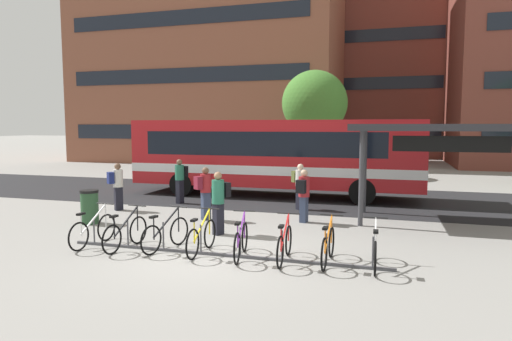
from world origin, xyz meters
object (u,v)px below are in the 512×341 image
(transit_shelter, at_px, (445,131))
(commuter_olive_pack_0, at_px, (300,183))
(parked_bicycle_white_0, at_px, (93,231))
(parked_bicycle_black_1, at_px, (126,233))
(commuter_black_pack_1, at_px, (180,178))
(parked_bicycle_white_7, at_px, (375,250))
(parked_bicycle_red_5, at_px, (285,245))
(commuter_maroon_pack_2, at_px, (205,190))
(commuter_black_pack_4, at_px, (304,192))
(commuter_navy_pack_5, at_px, (117,183))
(parked_bicycle_black_2, at_px, (166,234))
(city_bus, at_px, (275,154))
(street_tree_0, at_px, (315,103))
(parked_bicycle_purple_4, at_px, (241,241))
(parked_bicycle_orange_6, at_px, (328,247))
(commuter_black_pack_3, at_px, (219,198))
(parked_bicycle_yellow_3, at_px, (202,237))

(transit_shelter, relative_size, commuter_olive_pack_0, 3.40)
(parked_bicycle_white_0, bearing_deg, parked_bicycle_black_1, -88.10)
(commuter_black_pack_1, bearing_deg, parked_bicycle_white_7, 66.11)
(parked_bicycle_red_5, height_order, commuter_maroon_pack_2, commuter_maroon_pack_2)
(commuter_black_pack_4, bearing_deg, parked_bicycle_white_0, 142.95)
(parked_bicycle_white_0, height_order, commuter_navy_pack_5, commuter_navy_pack_5)
(parked_bicycle_white_7, relative_size, commuter_maroon_pack_2, 1.03)
(parked_bicycle_red_5, bearing_deg, parked_bicycle_black_2, 85.28)
(city_bus, xyz_separation_m, parked_bicycle_black_1, (-1.47, -8.96, -1.39))
(commuter_maroon_pack_2, distance_m, street_tree_0, 14.05)
(street_tree_0, bearing_deg, parked_bicycle_white_0, -98.84)
(commuter_navy_pack_5, bearing_deg, parked_bicycle_black_1, -105.79)
(parked_bicycle_white_0, bearing_deg, street_tree_0, -5.78)
(parked_bicycle_white_0, height_order, parked_bicycle_purple_4, same)
(parked_bicycle_purple_4, bearing_deg, parked_bicycle_black_1, 83.36)
(parked_bicycle_orange_6, distance_m, commuter_olive_pack_0, 6.32)
(commuter_black_pack_3, distance_m, commuter_black_pack_4, 2.90)
(commuter_maroon_pack_2, xyz_separation_m, street_tree_0, (1.24, 13.60, 3.31))
(parked_bicycle_yellow_3, xyz_separation_m, commuter_black_pack_1, (-3.50, 6.04, 0.60))
(parked_bicycle_purple_4, height_order, commuter_black_pack_4, commuter_black_pack_4)
(commuter_olive_pack_0, height_order, commuter_black_pack_4, commuter_black_pack_4)
(parked_bicycle_black_1, height_order, commuter_navy_pack_5, commuter_navy_pack_5)
(parked_bicycle_black_1, relative_size, parked_bicycle_red_5, 1.00)
(parked_bicycle_black_2, distance_m, commuter_olive_pack_0, 6.41)
(parked_bicycle_yellow_3, bearing_deg, commuter_black_pack_3, 8.14)
(city_bus, xyz_separation_m, commuter_black_pack_4, (2.11, -4.79, -0.84))
(parked_bicycle_purple_4, xyz_separation_m, transit_shelter, (4.73, 5.17, 2.44))
(commuter_olive_pack_0, bearing_deg, parked_bicycle_white_7, -24.38)
(parked_bicycle_purple_4, distance_m, street_tree_0, 17.63)
(city_bus, relative_size, parked_bicycle_white_0, 6.98)
(parked_bicycle_yellow_3, bearing_deg, city_bus, 2.51)
(commuter_black_pack_3, bearing_deg, parked_bicycle_black_2, 9.77)
(parked_bicycle_black_2, xyz_separation_m, commuter_black_pack_4, (2.60, 3.97, 0.56))
(parked_bicycle_orange_6, bearing_deg, transit_shelter, -27.65)
(transit_shelter, bearing_deg, parked_bicycle_black_1, -146.01)
(commuter_black_pack_3, height_order, street_tree_0, street_tree_0)
(parked_bicycle_orange_6, bearing_deg, parked_bicycle_white_0, 93.07)
(parked_bicycle_black_2, relative_size, commuter_navy_pack_5, 1.02)
(parked_bicycle_white_7, bearing_deg, commuter_olive_pack_0, 22.87)
(parked_bicycle_orange_6, distance_m, commuter_maroon_pack_2, 5.58)
(parked_bicycle_black_2, distance_m, commuter_black_pack_3, 2.02)
(parked_bicycle_red_5, distance_m, street_tree_0, 17.73)
(commuter_black_pack_3, relative_size, commuter_navy_pack_5, 1.04)
(parked_bicycle_black_2, bearing_deg, parked_bicycle_orange_6, -77.48)
(parked_bicycle_white_7, bearing_deg, city_bus, 24.57)
(parked_bicycle_white_0, xyz_separation_m, parked_bicycle_black_1, (0.93, -0.02, 0.00))
(street_tree_0, bearing_deg, parked_bicycle_black_2, -92.61)
(parked_bicycle_purple_4, xyz_separation_m, parked_bicycle_white_7, (2.93, 0.09, 0.00))
(commuter_black_pack_1, distance_m, commuter_maroon_pack_2, 3.29)
(parked_bicycle_black_2, distance_m, commuter_navy_pack_5, 5.76)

